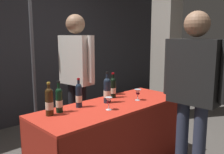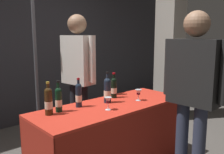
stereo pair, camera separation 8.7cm
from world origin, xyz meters
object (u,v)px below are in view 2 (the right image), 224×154
at_px(tasting_table, 112,125).
at_px(featured_wine_bottle, 114,87).
at_px(concrete_pillar, 170,36).
at_px(booth_signpost, 35,42).
at_px(wine_glass_near_vendor, 108,101).
at_px(display_bottle_0, 107,90).
at_px(wine_glass_mid, 138,93).
at_px(vendor_presenter, 78,69).
at_px(taster_foreground_right, 193,85).

relative_size(tasting_table, featured_wine_bottle, 5.83).
distance_m(concrete_pillar, booth_signpost, 2.32).
relative_size(tasting_table, wine_glass_near_vendor, 13.52).
bearing_deg(concrete_pillar, tasting_table, -161.74).
distance_m(display_bottle_0, wine_glass_mid, 0.36).
bearing_deg(wine_glass_near_vendor, vendor_presenter, 75.87).
xyz_separation_m(concrete_pillar, booth_signpost, (-2.26, 0.53, -0.07)).
bearing_deg(display_bottle_0, wine_glass_mid, -27.91).
height_order(tasting_table, wine_glass_near_vendor, wine_glass_near_vendor).
xyz_separation_m(tasting_table, wine_glass_near_vendor, (-0.16, -0.12, 0.33)).
xyz_separation_m(featured_wine_bottle, display_bottle_0, (-0.20, -0.11, 0.02)).
relative_size(concrete_pillar, vendor_presenter, 1.69).
distance_m(tasting_table, vendor_presenter, 0.89).
height_order(display_bottle_0, booth_signpost, booth_signpost).
bearing_deg(booth_signpost, taster_foreground_right, -71.43).
bearing_deg(booth_signpost, concrete_pillar, -13.12).
bearing_deg(wine_glass_mid, wine_glass_near_vendor, -175.64).
distance_m(display_bottle_0, wine_glass_near_vendor, 0.27).
bearing_deg(taster_foreground_right, concrete_pillar, -51.76).
xyz_separation_m(display_bottle_0, taster_foreground_right, (0.33, -0.84, 0.14)).
bearing_deg(tasting_table, wine_glass_near_vendor, -143.51).
xyz_separation_m(concrete_pillar, wine_glass_mid, (-1.62, -0.72, -0.63)).
relative_size(wine_glass_near_vendor, booth_signpost, 0.06).
xyz_separation_m(taster_foreground_right, booth_signpost, (-0.64, 1.92, 0.37)).
relative_size(concrete_pillar, featured_wine_bottle, 9.74).
relative_size(featured_wine_bottle, wine_glass_near_vendor, 2.32).
bearing_deg(concrete_pillar, display_bottle_0, -164.04).
height_order(concrete_pillar, tasting_table, concrete_pillar).
relative_size(tasting_table, taster_foreground_right, 1.04).
bearing_deg(featured_wine_bottle, display_bottle_0, -150.22).
bearing_deg(display_bottle_0, booth_signpost, 106.33).
relative_size(tasting_table, display_bottle_0, 5.11).
xyz_separation_m(tasting_table, wine_glass_mid, (0.33, -0.08, 0.33)).
height_order(tasting_table, featured_wine_bottle, featured_wine_bottle).
height_order(concrete_pillar, wine_glass_near_vendor, concrete_pillar).
xyz_separation_m(display_bottle_0, wine_glass_mid, (0.32, -0.17, -0.05)).
distance_m(featured_wine_bottle, wine_glass_near_vendor, 0.49).
distance_m(wine_glass_near_vendor, vendor_presenter, 0.87).
bearing_deg(featured_wine_bottle, wine_glass_near_vendor, -139.14).
bearing_deg(concrete_pillar, wine_glass_near_vendor, -160.17).
xyz_separation_m(concrete_pillar, featured_wine_bottle, (-1.74, -0.44, -0.59)).
bearing_deg(wine_glass_mid, taster_foreground_right, -89.25).
xyz_separation_m(wine_glass_mid, taster_foreground_right, (0.01, -0.67, 0.19)).
distance_m(concrete_pillar, taster_foreground_right, 2.17).
xyz_separation_m(tasting_table, booth_signpost, (-0.30, 1.17, 0.89)).
distance_m(concrete_pillar, wine_glass_mid, 1.88).
distance_m(vendor_presenter, taster_foreground_right, 1.48).
bearing_deg(taster_foreground_right, display_bottle_0, 18.80).
height_order(concrete_pillar, wine_glass_mid, concrete_pillar).
distance_m(concrete_pillar, vendor_presenter, 1.95).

